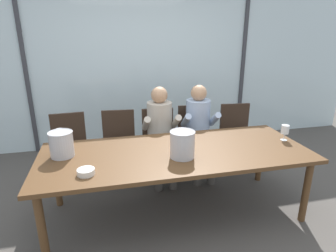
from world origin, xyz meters
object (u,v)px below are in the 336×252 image
Objects in this scene: chair_near_window_right at (236,131)px; wine_glass_near_bucket at (60,134)px; person_beige_jumper at (161,128)px; chair_left_of_center at (119,140)px; person_pale_blue_shirt at (199,125)px; chair_right_of_center at (194,133)px; tasting_bowl at (86,172)px; ice_bucket_secondary at (182,144)px; dining_table at (176,156)px; chair_center at (159,137)px; chair_near_curtain at (70,144)px; wine_glass_by_left_taster at (285,130)px; ice_bucket_primary at (61,144)px.

wine_glass_near_bucket reaches higher than chair_near_window_right.
person_beige_jumper is (-1.12, -0.12, 0.17)m from chair_near_window_right.
chair_left_of_center is 1.07m from person_pale_blue_shirt.
tasting_bowl is (-1.38, -1.28, 0.22)m from chair_right_of_center.
person_beige_jumper is 0.97m from ice_bucket_secondary.
dining_table is at bearing 98.30° from ice_bucket_secondary.
ice_bucket_secondary reaches higher than tasting_bowl.
chair_left_of_center is 0.74× the size of person_beige_jumper.
dining_table is 0.92m from tasting_bowl.
chair_center is 1.29m from wine_glass_near_bucket.
chair_left_of_center is 0.53m from chair_center.
chair_right_of_center is 5.13× the size of wine_glass_near_bucket.
chair_left_of_center is 1.00× the size of chair_right_of_center.
tasting_bowl is (0.27, -1.27, 0.22)m from chair_near_curtain.
chair_right_of_center is 1.89m from tasting_bowl.
person_beige_jumper reaches higher than chair_near_curtain.
chair_right_of_center is 5.13× the size of wine_glass_by_left_taster.
person_pale_blue_shirt reaches higher than chair_near_curtain.
wine_glass_near_bucket is at bearing -160.86° from person_beige_jumper.
chair_near_curtain is 1.32m from tasting_bowl.
chair_near_curtain is at bearing -175.52° from chair_left_of_center.
chair_left_of_center is at bearing 118.06° from dining_table.
ice_bucket_primary is at bearing -120.10° from chair_left_of_center.
person_pale_blue_shirt is 1.09m from ice_bucket_secondary.
chair_right_of_center reaches higher than dining_table.
chair_right_of_center is at bearing -179.26° from chair_near_window_right.
ice_bucket_primary is 0.50m from tasting_bowl.
chair_center is at bearing 143.31° from wine_glass_by_left_taster.
wine_glass_by_left_taster is (1.75, -0.95, 0.32)m from chair_left_of_center.
chair_near_curtain is 1.00× the size of chair_center.
chair_near_curtain is at bearing 158.07° from wine_glass_by_left_taster.
ice_bucket_secondary is (1.12, -0.28, 0.01)m from ice_bucket_primary.
chair_center is at bearing -168.12° from chair_right_of_center.
ice_bucket_secondary is at bearing 9.84° from tasting_bowl.
person_beige_jumper is (-0.00, -0.12, 0.17)m from chair_center.
wine_glass_by_left_taster reaches higher than chair_left_of_center.
dining_table is at bearing -111.25° from chair_right_of_center.
ice_bucket_secondary reaches higher than chair_near_curtain.
ice_bucket_secondary reaches higher than chair_center.
wine_glass_near_bucket is (-0.28, 0.74, 0.09)m from tasting_bowl.
chair_near_window_right is at bearing 39.25° from dining_table.
tasting_bowl is at bearing -82.37° from chair_near_curtain.
chair_near_window_right is at bearing 7.69° from person_beige_jumper.
person_beige_jumper reaches higher than wine_glass_by_left_taster.
chair_left_of_center is 0.57m from person_beige_jumper.
wine_glass_near_bucket is (-1.66, -0.53, 0.32)m from chair_right_of_center.
wine_glass_near_bucket is (-1.16, -0.36, 0.14)m from person_beige_jumper.
ice_bucket_secondary is 1.50× the size of wine_glass_by_left_taster.
chair_left_of_center is 1.06m from ice_bucket_primary.
dining_table is 3.00× the size of chair_center.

